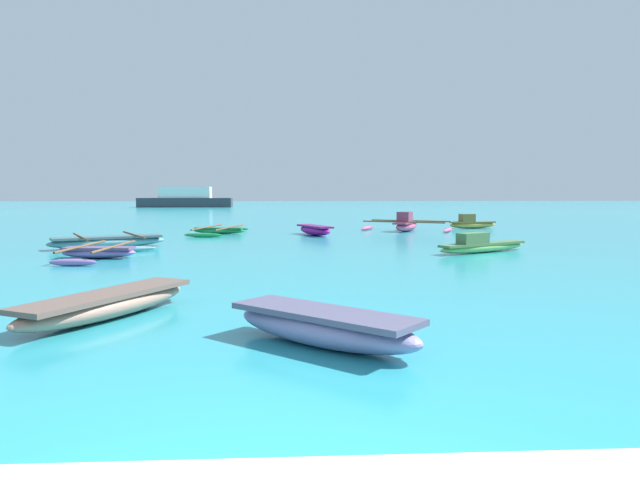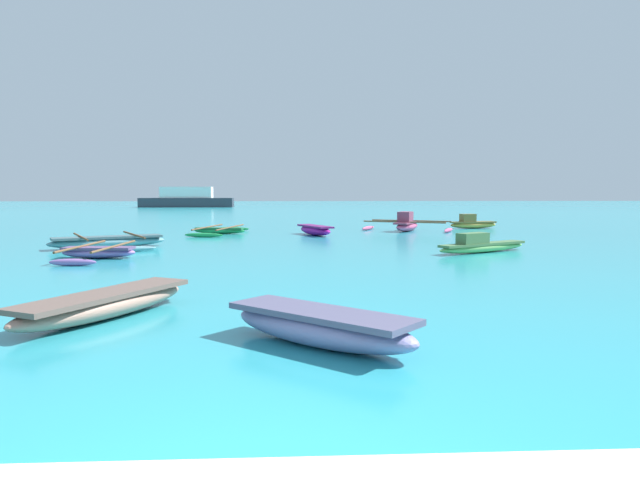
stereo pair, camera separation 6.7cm
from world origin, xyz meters
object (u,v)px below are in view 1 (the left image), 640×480
at_px(moored_boat_6, 108,304).
at_px(moored_boat_2, 315,230).
at_px(moored_boat_3, 108,242).
at_px(moored_boat_1, 324,326).
at_px(distant_ferry, 185,199).
at_px(moored_boat_8, 99,252).
at_px(moored_boat_5, 481,245).
at_px(moored_boat_0, 219,230).
at_px(moored_boat_7, 472,223).
at_px(moored_boat_4, 406,225).

bearing_deg(moored_boat_6, moored_boat_2, 13.81).
xyz_separation_m(moored_boat_2, moored_boat_3, (-7.66, -5.66, -0.02)).
xyz_separation_m(moored_boat_1, moored_boat_3, (-6.90, 13.32, -0.03)).
relative_size(moored_boat_1, moored_boat_3, 0.60).
distance_m(moored_boat_1, distant_ferry, 69.47).
bearing_deg(moored_boat_6, moored_boat_8, 46.16).
height_order(moored_boat_5, distant_ferry, distant_ferry).
bearing_deg(moored_boat_6, moored_boat_0, 28.68).
height_order(moored_boat_1, distant_ferry, distant_ferry).
height_order(moored_boat_2, moored_boat_7, moored_boat_7).
distance_m(moored_boat_1, moored_boat_4, 22.16).
bearing_deg(moored_boat_8, distant_ferry, 100.31).
relative_size(moored_boat_8, distant_ferry, 0.33).
xyz_separation_m(moored_boat_6, moored_boat_7, (12.91, 21.56, 0.05)).
bearing_deg(moored_boat_6, moored_boat_1, -91.56).
distance_m(moored_boat_5, moored_boat_8, 12.15).
xyz_separation_m(moored_boat_3, moored_boat_4, (12.45, 8.14, 0.11)).
distance_m(moored_boat_0, moored_boat_2, 4.69).
height_order(moored_boat_5, moored_boat_7, moored_boat_7).
bearing_deg(moored_boat_0, moored_boat_2, -2.69).
distance_m(moored_boat_2, moored_boat_8, 11.21).
relative_size(moored_boat_5, moored_boat_8, 0.94).
distance_m(moored_boat_7, moored_boat_8, 20.57).
xyz_separation_m(moored_boat_4, moored_boat_7, (4.02, 1.94, -0.05)).
bearing_deg(moored_boat_4, moored_boat_6, -177.26).
distance_m(moored_boat_0, distant_ferry, 49.01).
relative_size(moored_boat_1, distant_ferry, 0.22).
xyz_separation_m(moored_boat_1, moored_boat_8, (-6.20, 10.19, -0.07)).
height_order(moored_boat_0, moored_boat_4, moored_boat_4).
xyz_separation_m(moored_boat_5, moored_boat_7, (3.66, 12.24, 0.05)).
bearing_deg(moored_boat_2, moored_boat_3, -76.44).
height_order(moored_boat_1, moored_boat_4, moored_boat_4).
height_order(moored_boat_4, moored_boat_8, moored_boat_4).
relative_size(moored_boat_2, distant_ferry, 0.24).
relative_size(moored_boat_4, moored_boat_7, 1.69).
bearing_deg(moored_boat_5, moored_boat_4, 62.06).
bearing_deg(moored_boat_6, moored_boat_5, -17.56).
height_order(moored_boat_0, moored_boat_8, moored_boat_8).
bearing_deg(moored_boat_0, moored_boat_8, -92.37).
relative_size(moored_boat_0, moored_boat_7, 1.69).
distance_m(moored_boat_0, moored_boat_5, 13.21).
bearing_deg(moored_boat_8, moored_boat_0, 79.10).
xyz_separation_m(moored_boat_0, moored_boat_3, (-3.10, -6.80, 0.06)).
relative_size(moored_boat_0, moored_boat_2, 1.65).
distance_m(moored_boat_0, moored_boat_4, 9.45).
distance_m(moored_boat_2, moored_boat_5, 9.38).
height_order(moored_boat_5, moored_boat_6, moored_boat_5).
bearing_deg(moored_boat_8, moored_boat_1, -55.94).
height_order(moored_boat_3, moored_boat_5, moored_boat_5).
xyz_separation_m(moored_boat_4, distant_ferry, (-19.46, 46.60, 0.74)).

